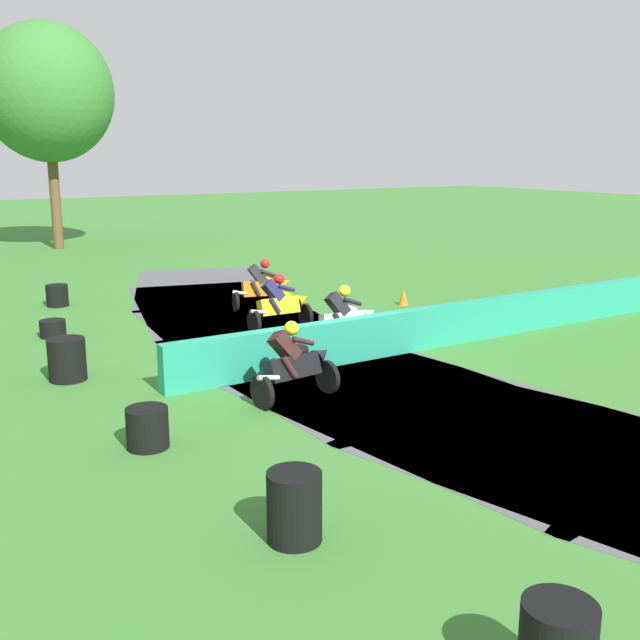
% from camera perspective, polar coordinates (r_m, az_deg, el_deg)
% --- Properties ---
extents(ground_plane, '(120.00, 120.00, 0.00)m').
position_cam_1_polar(ground_plane, '(15.00, 0.43, -3.50)').
color(ground_plane, '#38752D').
extents(track_asphalt, '(7.72, 27.94, 0.01)m').
position_cam_1_polar(track_asphalt, '(15.43, 2.91, -3.04)').
color(track_asphalt, '#515156').
rests_on(track_asphalt, ground).
extents(safety_barrier, '(16.76, 0.38, 0.90)m').
position_cam_1_polar(safety_barrier, '(17.98, 13.75, 0.33)').
color(safety_barrier, '#239375').
rests_on(safety_barrier, ground).
extents(motorcycle_lead_orange, '(1.71, 1.02, 1.42)m').
position_cam_1_polar(motorcycle_lead_orange, '(20.22, -4.33, 2.62)').
color(motorcycle_lead_orange, black).
rests_on(motorcycle_lead_orange, ground).
extents(motorcycle_chase_yellow, '(1.69, 0.85, 1.43)m').
position_cam_1_polar(motorcycle_chase_yellow, '(17.95, -3.00, 1.26)').
color(motorcycle_chase_yellow, black).
rests_on(motorcycle_chase_yellow, ground).
extents(motorcycle_trailing_white, '(1.71, 0.88, 1.43)m').
position_cam_1_polar(motorcycle_trailing_white, '(16.29, 1.95, 0.13)').
color(motorcycle_trailing_white, black).
rests_on(motorcycle_trailing_white, ground).
extents(motorcycle_fourth_black, '(1.67, 0.93, 1.42)m').
position_cam_1_polar(motorcycle_fourth_black, '(12.91, -1.90, -3.28)').
color(motorcycle_fourth_black, black).
rests_on(motorcycle_fourth_black, ground).
extents(tire_stack_near, '(0.59, 0.59, 0.60)m').
position_cam_1_polar(tire_stack_near, '(21.97, -19.39, 1.77)').
color(tire_stack_near, black).
rests_on(tire_stack_near, ground).
extents(tire_stack_mid_a, '(0.59, 0.59, 0.40)m').
position_cam_1_polar(tire_stack_mid_a, '(18.34, -19.69, -0.62)').
color(tire_stack_mid_a, black).
rests_on(tire_stack_mid_a, ground).
extents(tire_stack_mid_b, '(0.69, 0.69, 0.80)m').
position_cam_1_polar(tire_stack_mid_b, '(14.76, -18.72, -2.86)').
color(tire_stack_mid_b, black).
rests_on(tire_stack_mid_b, ground).
extents(tire_stack_far, '(0.61, 0.61, 0.60)m').
position_cam_1_polar(tire_stack_far, '(11.16, -13.01, -8.00)').
color(tire_stack_far, black).
rests_on(tire_stack_far, ground).
extents(tire_stack_extra_a, '(0.61, 0.61, 0.80)m').
position_cam_1_polar(tire_stack_extra_a, '(8.42, -1.97, -14.02)').
color(tire_stack_extra_a, black).
rests_on(tire_stack_extra_a, ground).
extents(traffic_cone, '(0.28, 0.28, 0.44)m').
position_cam_1_polar(traffic_cone, '(21.05, 6.37, 1.75)').
color(traffic_cone, orange).
rests_on(traffic_cone, ground).
extents(tree_far_right, '(5.55, 5.55, 9.57)m').
position_cam_1_polar(tree_far_right, '(35.15, -20.07, 15.94)').
color(tree_far_right, brown).
rests_on(tree_far_right, ground).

